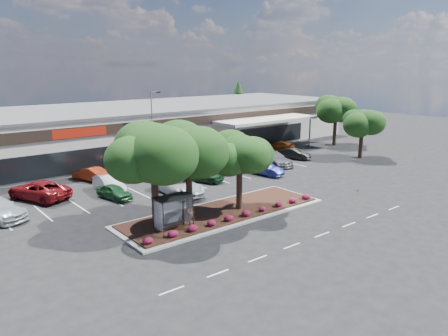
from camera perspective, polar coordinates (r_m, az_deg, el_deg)
ground at (r=34.60m, az=6.66°, el=-7.01°), size 160.00×160.00×0.00m
retail_store at (r=61.77m, az=-16.27°, el=4.61°), size 80.40×25.20×6.25m
landscape_island at (r=36.07m, az=-0.14°, el=-5.84°), size 18.00×6.00×0.26m
lane_markings at (r=42.07m, az=-3.64°, el=-3.21°), size 33.12×20.06×0.01m
shrub_row at (r=34.43m, az=2.06°, el=-6.13°), size 17.00×0.80×0.50m
bus_shelter at (r=31.55m, az=-6.78°, el=-4.61°), size 2.75×1.55×2.59m
island_tree_west at (r=32.07m, az=-9.10°, el=-0.86°), size 7.20×7.20×7.89m
island_tree_mid at (r=34.50m, az=-4.63°, el=-0.21°), size 6.60×6.60×7.32m
island_tree_east at (r=35.81m, az=2.03°, el=-0.34°), size 5.80×5.80×6.50m
tree_east_near at (r=59.74m, az=17.54°, el=4.34°), size 5.60×5.60×6.51m
tree_east_far at (r=68.29m, az=14.35°, el=6.07°), size 6.40×6.40×7.62m
conifer_north_east at (r=88.16m, az=1.87°, el=8.49°), size 3.96×3.96×9.00m
person_waiting at (r=32.87m, az=-4.34°, el=-6.06°), size 0.68×0.54×1.64m
light_pole at (r=51.89m, az=-9.21°, el=4.34°), size 1.43×0.63×9.08m
survey_stake at (r=40.72m, az=16.98°, el=-3.30°), size 0.08×0.14×1.13m
car_1 at (r=41.12m, az=-14.14°, el=-3.04°), size 2.33×4.15×1.33m
car_2 at (r=43.24m, az=-14.74°, el=-2.07°), size 2.02×5.01×1.62m
car_3 at (r=41.53m, az=-5.92°, el=-2.28°), size 3.06×6.19×1.69m
car_4 at (r=45.91m, az=-2.96°, el=-0.72°), size 3.73×5.25×1.66m
car_6 at (r=48.65m, az=5.36°, el=-0.09°), size 2.17×4.52×1.43m
car_7 at (r=53.51m, az=6.46°, el=1.26°), size 3.10×6.06×1.68m
car_8 at (r=57.51m, az=9.17°, el=1.85°), size 2.59×4.34×1.35m
car_9 at (r=43.18m, az=-23.04°, el=-2.67°), size 5.06×6.80×1.72m
car_10 at (r=48.26m, az=-17.04°, el=-0.74°), size 2.79×4.62×1.44m
car_11 at (r=49.93m, az=-10.96°, el=0.17°), size 3.98×5.98×1.61m
car_12 at (r=49.04m, az=-13.39°, el=-0.19°), size 3.90×5.97×1.61m
car_13 at (r=53.96m, az=-6.68°, el=1.25°), size 2.86×4.68×1.49m
car_14 at (r=53.55m, az=0.75°, el=1.18°), size 2.38×4.39×1.37m
car_15 at (r=54.76m, az=-2.29°, el=1.49°), size 2.30×5.12×1.46m
car_16 at (r=56.01m, az=2.16°, el=1.72°), size 1.67×4.05×1.38m
car_17 at (r=63.18m, az=7.23°, el=2.93°), size 3.11×4.89×1.32m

